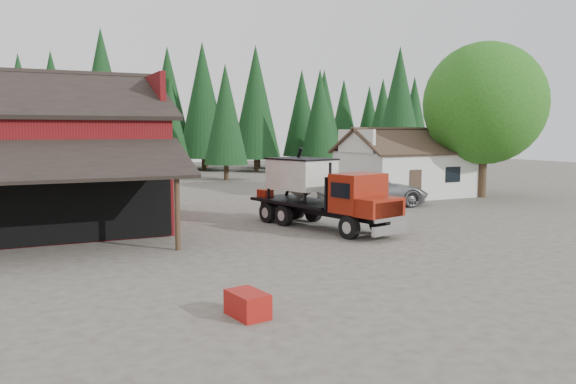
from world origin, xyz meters
name	(u,v)px	position (x,y,z in m)	size (l,w,h in m)	color
ground	(337,247)	(0.00, 0.00, 0.00)	(120.00, 120.00, 0.00)	#4E483D
red_barn	(15,169)	(-11.00, 9.90, 2.69)	(12.80, 13.63, 7.18)	maroon
farmhouse	(405,171)	(13.00, 13.00, 1.67)	(8.60, 6.42, 4.65)	silver
deciduous_tree	(485,108)	(17.01, 9.97, 5.91)	(8.00, 8.00, 10.20)	#382619
conifer_backdrop	(135,173)	(0.00, 42.00, 0.00)	(76.00, 16.00, 16.00)	black
near_pine_b	(226,114)	(6.00, 30.00, 5.89)	(3.96, 3.96, 10.40)	#382619
near_pine_c	(399,105)	(22.00, 26.00, 6.89)	(4.84, 4.84, 12.40)	#382619
near_pine_d	(103,97)	(-4.00, 34.00, 7.39)	(5.28, 5.28, 13.40)	#382619
feed_truck	(321,191)	(1.51, 4.03, 1.70)	(4.05, 8.34, 3.64)	black
silver_car	(373,190)	(8.00, 9.50, 0.91)	(3.01, 6.53, 1.82)	#96999D
equip_box	(248,304)	(-6.00, -6.00, 0.30)	(0.70, 1.10, 0.60)	maroon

